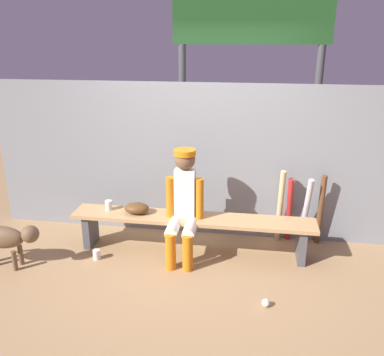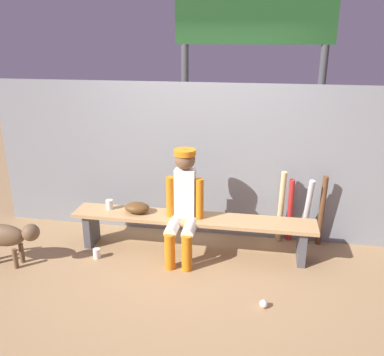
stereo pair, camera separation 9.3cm
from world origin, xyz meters
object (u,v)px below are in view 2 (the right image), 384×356
object	(u,v)px
cup_on_bench	(109,204)
scoreboard	(258,31)
bat_aluminum_red	(290,211)
bat_wood_natural	(281,207)
dog	(7,236)
bat_aluminum_silver	(307,213)
dugout_bench	(192,224)
bat_wood_dark	(322,211)
baseball	(264,304)
baseball_glove	(137,208)
player_seated	(183,202)
cup_on_ground	(97,253)

from	to	relation	value
cup_on_bench	scoreboard	world-z (taller)	scoreboard
bat_aluminum_red	scoreboard	size ratio (longest dim) A/B	0.24
bat_wood_natural	dog	bearing A→B (deg)	-160.51
bat_aluminum_silver	dog	world-z (taller)	bat_aluminum_silver
dugout_bench	scoreboard	size ratio (longest dim) A/B	0.79
bat_wood_dark	bat_aluminum_red	bearing A→B (deg)	176.09
baseball	bat_aluminum_red	bearing A→B (deg)	78.64
baseball_glove	bat_aluminum_red	distance (m)	1.75
player_seated	cup_on_ground	distance (m)	1.12
player_seated	bat_aluminum_silver	distance (m)	1.42
bat_aluminum_red	baseball	xyz separation A→B (m)	(-0.26, -1.31, -0.37)
bat_wood_natural	bat_aluminum_red	world-z (taller)	bat_wood_natural
bat_aluminum_red	bat_wood_dark	distance (m)	0.35
bat_wood_natural	dog	size ratio (longest dim) A/B	1.07
baseball_glove	dog	size ratio (longest dim) A/B	0.33
cup_on_bench	player_seated	bearing A→B (deg)	-9.63
baseball_glove	bat_aluminum_silver	bearing A→B (deg)	10.99
bat_wood_dark	dog	xyz separation A→B (m)	(-3.28, -1.01, -0.10)
bat_aluminum_silver	bat_wood_dark	xyz separation A→B (m)	(0.17, 0.04, 0.01)
dugout_bench	bat_wood_dark	bearing A→B (deg)	16.04
baseball_glove	bat_wood_natural	bearing A→B (deg)	14.01
bat_wood_dark	baseball	bearing A→B (deg)	-115.26
bat_aluminum_red	bat_aluminum_silver	size ratio (longest dim) A/B	0.95
bat_aluminum_silver	baseball_glove	bearing A→B (deg)	-169.01
player_seated	bat_aluminum_red	distance (m)	1.29
baseball	cup_on_bench	world-z (taller)	cup_on_bench
bat_aluminum_red	bat_aluminum_silver	distance (m)	0.19
baseball_glove	bat_aluminum_red	bearing A→B (deg)	14.25
cup_on_bench	scoreboard	distance (m)	2.88
player_seated	cup_on_ground	bearing A→B (deg)	-167.09
dugout_bench	bat_wood_dark	world-z (taller)	bat_wood_dark
cup_on_bench	baseball_glove	bearing A→B (deg)	-7.71
dugout_bench	bat_wood_dark	size ratio (longest dim) A/B	3.11
dog	player_seated	bearing A→B (deg)	15.61
bat_aluminum_silver	cup_on_ground	size ratio (longest dim) A/B	7.70
bat_wood_natural	dugout_bench	bearing A→B (deg)	-157.67
baseball_glove	baseball	bearing A→B (deg)	-31.56
baseball	dog	size ratio (longest dim) A/B	0.09
player_seated	scoreboard	world-z (taller)	scoreboard
cup_on_ground	scoreboard	bearing A→B (deg)	50.17
bat_wood_dark	cup_on_ground	xyz separation A→B (m)	(-2.42, -0.73, -0.38)
player_seated	scoreboard	distance (m)	2.50
bat_aluminum_red	cup_on_bench	bearing A→B (deg)	-169.32
bat_wood_dark	baseball	world-z (taller)	bat_wood_dark
dugout_bench	baseball	distance (m)	1.24
baseball_glove	bat_wood_natural	xyz separation A→B (m)	(1.59, 0.40, -0.04)
baseball_glove	cup_on_ground	size ratio (longest dim) A/B	2.55
dugout_bench	bat_wood_natural	size ratio (longest dim) A/B	2.97
bat_aluminum_silver	scoreboard	world-z (taller)	scoreboard
bat_aluminum_red	bat_wood_dark	world-z (taller)	bat_wood_dark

